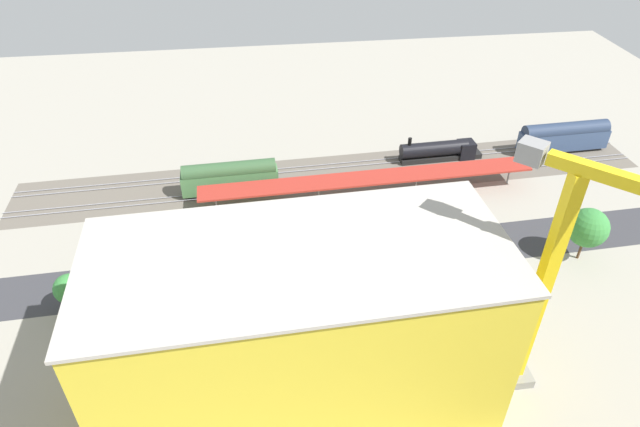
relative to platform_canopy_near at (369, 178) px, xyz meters
The scene contains 24 objects.
ground_plane 13.17m from the platform_canopy_near, 69.33° to the left, with size 184.91×184.91×0.00m, color #9E998C.
rail_bed 9.97m from the platform_canopy_near, 61.01° to the right, with size 115.57×14.23×0.01m, color #665E54.
street_asphalt 16.85m from the platform_canopy_near, 74.30° to the left, with size 115.57×9.00×0.01m, color #38383D.
track_rails 9.90m from the platform_canopy_near, 61.01° to the right, with size 115.48×12.33×0.12m.
platform_canopy_near is the anchor object (origin of this frame).
locomotive 20.17m from the platform_canopy_near, 146.38° to the right, with size 16.27×3.51×5.23m.
passenger_coach 43.10m from the platform_canopy_near, 165.06° to the right, with size 18.03×3.87×6.18m.
freight_coach_far 24.30m from the platform_canopy_near, 11.60° to the right, with size 16.94×3.71×6.06m.
parked_car_0 18.33m from the platform_canopy_near, 138.13° to the left, with size 4.53×1.91×1.61m.
parked_car_1 14.68m from the platform_canopy_near, 117.40° to the left, with size 4.75×2.11×1.70m.
parked_car_2 12.62m from the platform_canopy_near, 92.81° to the left, with size 4.58×1.87×1.55m.
parked_car_3 14.53m from the platform_canopy_near, 64.46° to the left, with size 4.30×1.86×1.60m.
parked_car_4 18.90m from the platform_canopy_near, 40.88° to the left, with size 4.23×1.98×1.74m.
construction_building 41.41m from the platform_canopy_near, 67.59° to the left, with size 41.57×18.26×20.28m, color yellow.
construction_roof_slab 44.15m from the platform_canopy_near, 67.59° to the left, with size 42.17×18.86×0.40m, color #B7B2A8.
tower_crane 44.18m from the platform_canopy_near, 104.47° to the left, with size 16.58×16.73×30.48m.
box_truck_0 30.01m from the platform_canopy_near, 47.49° to the left, with size 10.16×3.57×3.20m.
box_truck_1 25.07m from the platform_canopy_near, 73.74° to the left, with size 9.87×2.81×3.64m.
street_tree_0 42.26m from the platform_canopy_near, 29.44° to the left, with size 4.19×4.19×6.18m.
street_tree_1 23.13m from the platform_canopy_near, 113.72° to the left, with size 6.03×6.03×7.80m.
street_tree_2 21.82m from the platform_canopy_near, 104.04° to the left, with size 5.08×5.08×7.41m.
street_tree_3 49.65m from the platform_canopy_near, 25.35° to the left, with size 4.01×4.01×5.93m.
street_tree_4 34.93m from the platform_canopy_near, 144.58° to the left, with size 5.87×5.87×8.73m.
traffic_light 11.41m from the platform_canopy_near, 84.89° to the left, with size 0.50×0.36×6.49m.
Camera 1 is at (14.46, 66.17, 54.81)m, focal length 30.81 mm.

